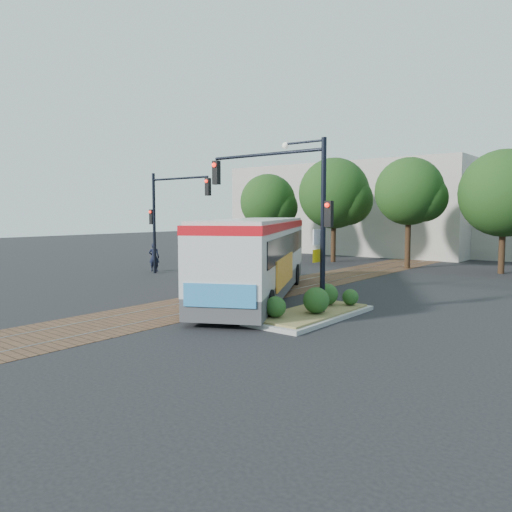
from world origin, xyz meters
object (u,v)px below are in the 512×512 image
object	(u,v)px
city_bus	(257,254)
parked_car	(258,257)
traffic_island	(314,308)
signal_pole_left	(167,209)
officer	(154,257)
signal_pole_main	(293,199)

from	to	relation	value
city_bus	parked_car	distance (m)	12.91
traffic_island	city_bus	bearing A→B (deg)	153.63
city_bus	signal_pole_left	distance (m)	9.65
traffic_island	signal_pole_left	world-z (taller)	signal_pole_left
city_bus	traffic_island	xyz separation A→B (m)	(4.17, -2.07, -1.56)
city_bus	officer	world-z (taller)	city_bus
signal_pole_main	officer	bearing A→B (deg)	159.15
signal_pole_main	signal_pole_left	xyz separation A→B (m)	(-12.23, 4.80, -0.29)
traffic_island	signal_pole_main	bearing A→B (deg)	174.64
city_bus	signal_pole_main	distance (m)	4.40
officer	parked_car	bearing A→B (deg)	-151.70
city_bus	officer	bearing A→B (deg)	134.92
city_bus	signal_pole_main	size ratio (longest dim) A/B	2.07
city_bus	parked_car	bearing A→B (deg)	100.37
traffic_island	officer	world-z (taller)	officer
traffic_island	officer	size ratio (longest dim) A/B	2.93
city_bus	signal_pole_main	xyz separation A→B (m)	(3.22, -1.98, 2.27)
city_bus	parked_car	world-z (taller)	city_bus
signal_pole_left	city_bus	bearing A→B (deg)	-17.40
traffic_island	signal_pole_main	xyz separation A→B (m)	(-0.96, 0.09, 3.83)
traffic_island	parked_car	bearing A→B (deg)	134.85
city_bus	parked_car	size ratio (longest dim) A/B	3.18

